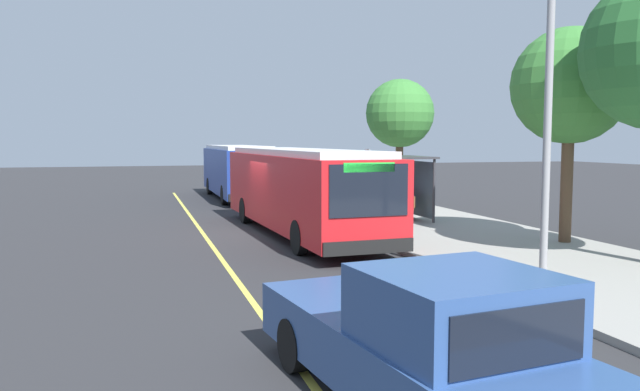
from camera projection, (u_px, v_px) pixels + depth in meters
name	position (u px, v px, depth m)	size (l,w,h in m)	color
ground_plane	(267.00, 233.00, 22.07)	(120.00, 120.00, 0.00)	#2B2B2D
sidewalk_curb	(423.00, 224.00, 23.75)	(44.00, 6.40, 0.15)	gray
lane_stripe_center	(204.00, 235.00, 21.45)	(36.00, 0.14, 0.01)	#E0D64C
transit_bus_main	(300.00, 188.00, 21.51)	(12.05, 3.11, 2.95)	red
transit_bus_second	(237.00, 170.00, 34.73)	(10.52, 2.63, 2.95)	navy
pickup_truck	(422.00, 343.00, 7.45)	(5.61, 2.68, 1.85)	#2D4C84
bus_shelter	(406.00, 174.00, 24.73)	(2.90, 1.60, 2.48)	#333338
waiting_bench	(402.00, 207.00, 24.74)	(1.60, 0.48, 0.95)	brown
route_sign_post	(368.00, 178.00, 21.78)	(0.44, 0.08, 2.80)	#333338
street_tree_near_shelter	(400.00, 114.00, 29.48)	(3.21, 3.21, 5.97)	brown
street_tree_upstreet	(570.00, 87.00, 18.75)	(3.49, 3.49, 6.47)	brown
utility_pole	(547.00, 136.00, 12.82)	(0.16, 0.16, 6.40)	gray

